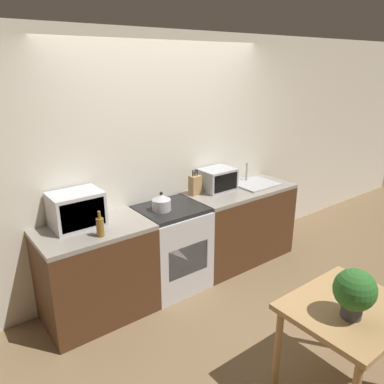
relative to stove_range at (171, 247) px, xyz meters
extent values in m
plane|color=brown|center=(0.16, -0.61, -0.45)|extent=(16.00, 16.00, 0.00)
cube|color=silver|center=(0.16, 0.34, 0.85)|extent=(10.00, 0.06, 2.60)
cube|color=#4C2D19|center=(-0.83, 0.00, -0.02)|extent=(1.00, 0.62, 0.86)
cube|color=gray|center=(-0.83, 0.00, 0.43)|extent=(1.00, 0.62, 0.04)
cube|color=#4C2D19|center=(0.99, 0.00, -0.02)|extent=(1.31, 0.62, 0.86)
cube|color=gray|center=(0.99, 0.00, 0.43)|extent=(1.31, 0.62, 0.04)
cube|color=silver|center=(0.00, 0.00, -0.02)|extent=(0.66, 0.62, 0.86)
cube|color=black|center=(0.00, 0.00, 0.43)|extent=(0.64, 0.57, 0.04)
cube|color=black|center=(0.00, -0.30, -0.02)|extent=(0.48, 0.02, 0.32)
cylinder|color=#B7B7BC|center=(-0.11, -0.01, 0.51)|extent=(0.19, 0.19, 0.12)
cone|color=#B7B7BC|center=(-0.11, -0.01, 0.59)|extent=(0.18, 0.18, 0.05)
sphere|color=black|center=(-0.11, -0.01, 0.63)|extent=(0.03, 0.03, 0.03)
cube|color=silver|center=(-0.92, 0.13, 0.61)|extent=(0.44, 0.33, 0.32)
cube|color=black|center=(-0.92, -0.03, 0.61)|extent=(0.39, 0.01, 0.25)
cylinder|color=olive|center=(-0.84, -0.19, 0.53)|extent=(0.07, 0.07, 0.16)
cylinder|color=olive|center=(-0.84, -0.19, 0.65)|extent=(0.02, 0.02, 0.06)
cube|color=tan|center=(0.44, 0.16, 0.56)|extent=(0.12, 0.10, 0.21)
cylinder|color=black|center=(0.41, 0.16, 0.70)|extent=(0.01, 0.01, 0.07)
cylinder|color=black|center=(0.44, 0.16, 0.70)|extent=(0.01, 0.01, 0.07)
cylinder|color=black|center=(0.47, 0.16, 0.70)|extent=(0.01, 0.01, 0.07)
cube|color=#ADAFB5|center=(0.74, 0.14, 0.58)|extent=(0.39, 0.30, 0.25)
cube|color=black|center=(0.74, -0.01, 0.58)|extent=(0.34, 0.01, 0.20)
cube|color=#ADAFB5|center=(1.23, 0.00, 0.46)|extent=(0.49, 0.43, 0.02)
cylinder|color=#ADAFB5|center=(1.23, 0.15, 0.58)|extent=(0.03, 0.03, 0.22)
cube|color=tan|center=(0.18, -1.89, 0.26)|extent=(0.83, 0.70, 0.04)
cylinder|color=tan|center=(-0.17, -1.60, -0.10)|extent=(0.05, 0.05, 0.69)
cylinder|color=tan|center=(0.54, -1.60, -0.10)|extent=(0.05, 0.05, 0.69)
cylinder|color=#424247|center=(0.08, -1.95, 0.33)|extent=(0.13, 0.13, 0.09)
sphere|color=#2D6B28|center=(0.08, -1.95, 0.49)|extent=(0.27, 0.27, 0.27)
camera|label=1|loc=(-1.96, -2.94, 1.84)|focal=35.00mm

